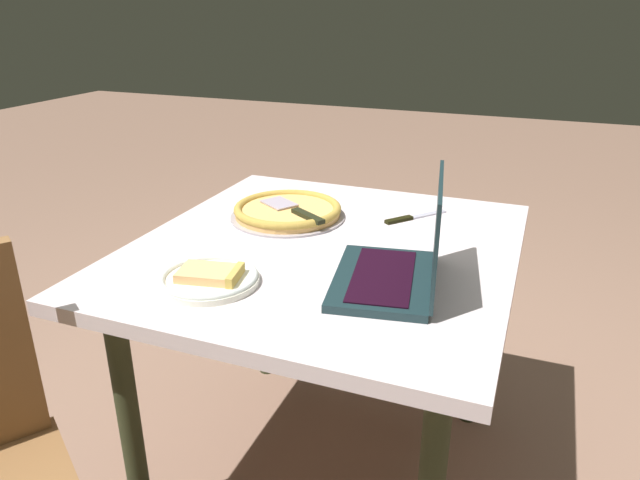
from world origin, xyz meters
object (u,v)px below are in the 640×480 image
laptop (402,263)px  table_knife (410,218)px  dining_table (324,276)px  pizza_plate (210,278)px  pizza_tray (288,211)px

laptop → table_knife: bearing=-169.7°
dining_table → laptop: (0.15, 0.23, 0.14)m
table_knife → pizza_plate: bearing=-29.4°
pizza_tray → pizza_plate: bearing=1.8°
pizza_plate → pizza_tray: pizza_tray is taller
laptop → pizza_tray: 0.50m
laptop → pizza_tray: size_ratio=1.06×
dining_table → laptop: laptop is taller
dining_table → table_knife: table_knife is taller
laptop → table_knife: size_ratio=1.99×
dining_table → pizza_tray: bearing=-131.6°
dining_table → pizza_plate: size_ratio=4.59×
laptop → pizza_plate: size_ratio=1.58×
pizza_tray → table_knife: (-0.11, 0.33, -0.02)m
laptop → pizza_tray: bearing=-126.7°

